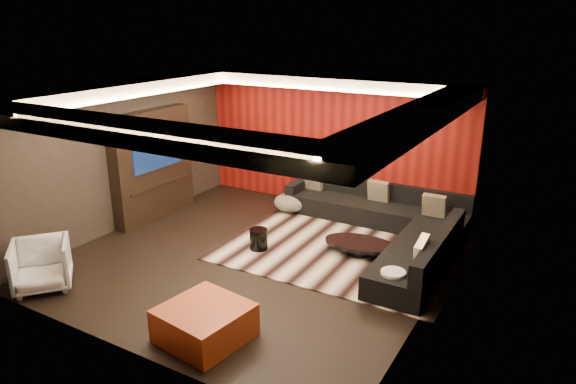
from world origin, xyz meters
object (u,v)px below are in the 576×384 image
Objects in this scene: orange_ottoman at (205,323)px; armchair at (41,265)px; drum_stool at (259,239)px; white_side_table at (392,285)px; coffee_table at (359,247)px; sectional_sofa at (390,226)px.

orange_ottoman is 1.21× the size of armchair.
white_side_table is at bearing -9.60° from drum_stool.
armchair is (-3.69, -3.49, 0.25)m from coffee_table.
drum_stool is 2.71m from orange_ottoman.
drum_stool is (-1.60, -0.74, 0.08)m from coffee_table.
white_side_table is at bearing 50.71° from orange_ottoman.
coffee_table is at bearing 130.40° from white_side_table.
orange_ottoman is (-1.74, -2.13, -0.00)m from white_side_table.
white_side_table is at bearing -69.49° from sectional_sofa.
drum_stool is at bearing 170.40° from white_side_table.
white_side_table is at bearing -23.62° from armchair.
orange_ottoman reaches higher than coffee_table.
sectional_sofa is at bearing 76.86° from orange_ottoman.
coffee_table is at bearing -6.48° from armchair.
drum_stool is 0.46× the size of armchair.
coffee_table is 1.24× the size of orange_ottoman.
armchair is (-2.09, -2.76, 0.17)m from drum_stool.
orange_ottoman is at bearing -129.29° from white_side_table.
orange_ottoman is at bearing -46.20° from armchair.
orange_ottoman is 0.27× the size of sectional_sofa.
armchair reaches higher than drum_stool.
sectional_sofa reaches higher than white_side_table.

